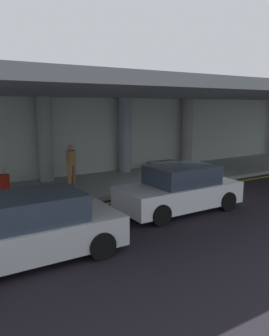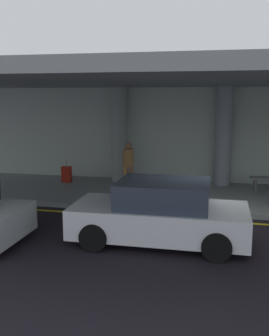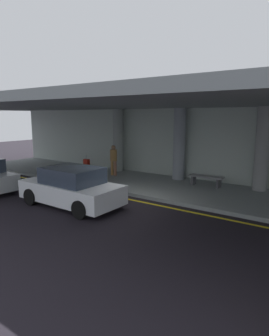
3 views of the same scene
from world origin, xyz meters
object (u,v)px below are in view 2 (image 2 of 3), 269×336
(support_column_left_mid, at_px, (224,137))
(suitcase_upright_primary, at_px, (67,174))
(car_white, at_px, (160,214))
(traveler_with_luggage, at_px, (128,162))
(support_column_far_left, at_px, (119,135))

(support_column_left_mid, height_order, suitcase_upright_primary, support_column_left_mid)
(car_white, bearing_deg, traveler_with_luggage, -72.22)
(traveler_with_luggage, bearing_deg, suitcase_upright_primary, -140.21)
(support_column_far_left, height_order, suitcase_upright_primary, support_column_far_left)
(traveler_with_luggage, bearing_deg, support_column_far_left, 168.49)
(support_column_far_left, bearing_deg, suitcase_upright_primary, -158.22)
(support_column_far_left, bearing_deg, traveler_with_luggage, -62.27)
(car_white, distance_m, traveler_with_luggage, 5.17)
(car_white, bearing_deg, support_column_far_left, -70.84)
(car_white, bearing_deg, support_column_left_mid, -107.05)
(traveler_with_luggage, relative_size, suitcase_upright_primary, 1.87)
(car_white, relative_size, suitcase_upright_primary, 4.56)
(support_column_left_mid, bearing_deg, car_white, -103.48)
(support_column_left_mid, relative_size, car_white, 0.89)
(support_column_left_mid, distance_m, suitcase_upright_primary, 6.16)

